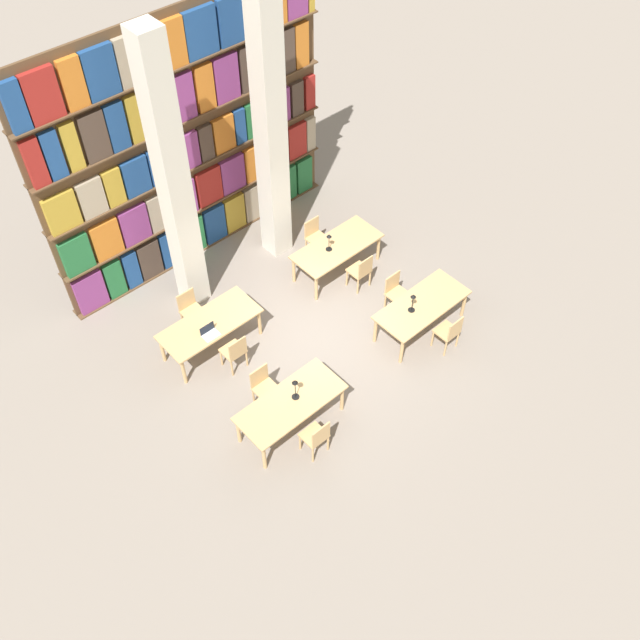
{
  "coord_description": "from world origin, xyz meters",
  "views": [
    {
      "loc": [
        -6.13,
        -6.92,
        11.16
      ],
      "look_at": [
        0.0,
        -0.12,
        0.65
      ],
      "focal_mm": 40.0,
      "sensor_mm": 36.0,
      "label": 1
    }
  ],
  "objects_px": {
    "reading_table_0": "(291,404)",
    "chair_5": "(191,309)",
    "pillar_left": "(174,184)",
    "chair_3": "(396,292)",
    "chair_4": "(235,351)",
    "desk_lamp_0": "(295,386)",
    "chair_0": "(316,437)",
    "chair_7": "(315,236)",
    "pillar_center": "(270,135)",
    "reading_table_3": "(337,248)",
    "desk_lamp_2": "(329,239)",
    "chair_1": "(264,386)",
    "desk_lamp_1": "(413,300)",
    "reading_table_1": "(422,307)",
    "chair_6": "(361,271)",
    "chair_2": "(449,332)",
    "reading_table_2": "(210,325)",
    "laptop": "(210,333)"
  },
  "relations": [
    {
      "from": "reading_table_2",
      "to": "desk_lamp_0",
      "type": "bearing_deg",
      "value": -87.57
    },
    {
      "from": "reading_table_2",
      "to": "reading_table_3",
      "type": "distance_m",
      "value": 3.33
    },
    {
      "from": "reading_table_2",
      "to": "reading_table_3",
      "type": "height_order",
      "value": "same"
    },
    {
      "from": "chair_3",
      "to": "chair_4",
      "type": "bearing_deg",
      "value": -15.93
    },
    {
      "from": "pillar_center",
      "to": "chair_6",
      "type": "distance_m",
      "value": 3.36
    },
    {
      "from": "desk_lamp_1",
      "to": "laptop",
      "type": "xyz_separation_m",
      "value": [
        -3.31,
        2.15,
        -0.26
      ]
    },
    {
      "from": "pillar_left",
      "to": "desk_lamp_1",
      "type": "relative_size",
      "value": 13.33
    },
    {
      "from": "reading_table_3",
      "to": "chair_1",
      "type": "bearing_deg",
      "value": -153.69
    },
    {
      "from": "desk_lamp_1",
      "to": "chair_0",
      "type": "bearing_deg",
      "value": -166.24
    },
    {
      "from": "pillar_center",
      "to": "chair_1",
      "type": "height_order",
      "value": "pillar_center"
    },
    {
      "from": "pillar_left",
      "to": "reading_table_0",
      "type": "relative_size",
      "value": 2.99
    },
    {
      "from": "chair_7",
      "to": "chair_2",
      "type": "bearing_deg",
      "value": 91.58
    },
    {
      "from": "chair_3",
      "to": "pillar_center",
      "type": "bearing_deg",
      "value": -78.51
    },
    {
      "from": "chair_1",
      "to": "desk_lamp_1",
      "type": "bearing_deg",
      "value": 168.36
    },
    {
      "from": "reading_table_2",
      "to": "laptop",
      "type": "xyz_separation_m",
      "value": [
        -0.16,
        -0.25,
        0.12
      ]
    },
    {
      "from": "pillar_left",
      "to": "desk_lamp_2",
      "type": "height_order",
      "value": "pillar_left"
    },
    {
      "from": "chair_4",
      "to": "laptop",
      "type": "height_order",
      "value": "laptop"
    },
    {
      "from": "pillar_center",
      "to": "desk_lamp_1",
      "type": "relative_size",
      "value": 13.33
    },
    {
      "from": "chair_1",
      "to": "chair_7",
      "type": "bearing_deg",
      "value": -144.89
    },
    {
      "from": "chair_0",
      "to": "reading_table_1",
      "type": "relative_size",
      "value": 0.45
    },
    {
      "from": "chair_2",
      "to": "chair_0",
      "type": "bearing_deg",
      "value": -179.47
    },
    {
      "from": "chair_2",
      "to": "chair_4",
      "type": "xyz_separation_m",
      "value": [
        -3.42,
        2.43,
        0.0
      ]
    },
    {
      "from": "desk_lamp_0",
      "to": "chair_1",
      "type": "bearing_deg",
      "value": 103.77
    },
    {
      "from": "chair_0",
      "to": "reading_table_3",
      "type": "relative_size",
      "value": 0.45
    },
    {
      "from": "reading_table_3",
      "to": "reading_table_0",
      "type": "bearing_deg",
      "value": -144.4
    },
    {
      "from": "reading_table_1",
      "to": "desk_lamp_1",
      "type": "xyz_separation_m",
      "value": [
        -0.29,
        0.03,
        0.38
      ]
    },
    {
      "from": "chair_5",
      "to": "reading_table_3",
      "type": "height_order",
      "value": "chair_5"
    },
    {
      "from": "chair_2",
      "to": "reading_table_3",
      "type": "xyz_separation_m",
      "value": [
        -0.13,
        3.1,
        0.16
      ]
    },
    {
      "from": "pillar_left",
      "to": "reading_table_3",
      "type": "bearing_deg",
      "value": -27.41
    },
    {
      "from": "chair_3",
      "to": "reading_table_3",
      "type": "bearing_deg",
      "value": -85.51
    },
    {
      "from": "desk_lamp_0",
      "to": "chair_4",
      "type": "height_order",
      "value": "desk_lamp_0"
    },
    {
      "from": "desk_lamp_2",
      "to": "chair_2",
      "type": "bearing_deg",
      "value": -83.79
    },
    {
      "from": "chair_6",
      "to": "desk_lamp_1",
      "type": "bearing_deg",
      "value": -97.18
    },
    {
      "from": "reading_table_0",
      "to": "chair_5",
      "type": "bearing_deg",
      "value": 88.81
    },
    {
      "from": "reading_table_2",
      "to": "chair_5",
      "type": "relative_size",
      "value": 2.24
    },
    {
      "from": "pillar_center",
      "to": "reading_table_3",
      "type": "distance_m",
      "value": 2.81
    },
    {
      "from": "chair_0",
      "to": "chair_7",
      "type": "distance_m",
      "value": 5.16
    },
    {
      "from": "pillar_left",
      "to": "chair_0",
      "type": "bearing_deg",
      "value": -97.57
    },
    {
      "from": "reading_table_1",
      "to": "chair_6",
      "type": "relative_size",
      "value": 2.24
    },
    {
      "from": "pillar_center",
      "to": "chair_4",
      "type": "relative_size",
      "value": 6.69
    },
    {
      "from": "chair_2",
      "to": "reading_table_3",
      "type": "bearing_deg",
      "value": 92.39
    },
    {
      "from": "pillar_center",
      "to": "chair_3",
      "type": "xyz_separation_m",
      "value": [
        0.63,
        -3.09,
        -2.51
      ]
    },
    {
      "from": "pillar_left",
      "to": "desk_lamp_0",
      "type": "xyz_separation_m",
      "value": [
        -0.44,
        -3.83,
        -1.94
      ]
    },
    {
      "from": "pillar_center",
      "to": "chair_2",
      "type": "bearing_deg",
      "value": -82.12
    },
    {
      "from": "chair_2",
      "to": "desk_lamp_1",
      "type": "xyz_separation_m",
      "value": [
        -0.31,
        0.76,
        0.54
      ]
    },
    {
      "from": "chair_2",
      "to": "chair_3",
      "type": "relative_size",
      "value": 1.0
    },
    {
      "from": "reading_table_0",
      "to": "chair_3",
      "type": "distance_m",
      "value": 3.57
    },
    {
      "from": "chair_5",
      "to": "chair_6",
      "type": "distance_m",
      "value": 3.64
    },
    {
      "from": "reading_table_0",
      "to": "desk_lamp_2",
      "type": "height_order",
      "value": "desk_lamp_2"
    },
    {
      "from": "pillar_left",
      "to": "laptop",
      "type": "relative_size",
      "value": 18.75
    }
  ]
}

